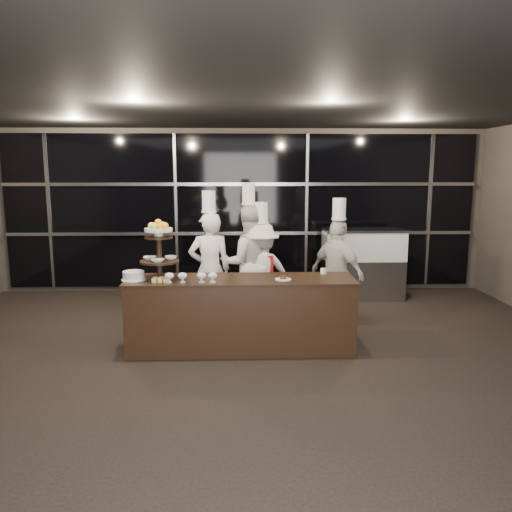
{
  "coord_description": "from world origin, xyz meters",
  "views": [
    {
      "loc": [
        -0.04,
        -4.27,
        2.24
      ],
      "look_at": [
        0.17,
        2.1,
        1.15
      ],
      "focal_mm": 35.0,
      "sensor_mm": 36.0,
      "label": 1
    }
  ],
  "objects_px": {
    "chef_a": "(210,268)",
    "display_case": "(363,260)",
    "chef_b": "(249,263)",
    "display_stand": "(159,245)",
    "layer_cake": "(134,276)",
    "buffet_counter": "(241,314)",
    "chef_c": "(261,272)",
    "chef_d": "(337,272)"
  },
  "relations": [
    {
      "from": "chef_a",
      "to": "display_case",
      "type": "bearing_deg",
      "value": 29.92
    },
    {
      "from": "chef_a",
      "to": "chef_b",
      "type": "distance_m",
      "value": 0.61
    },
    {
      "from": "display_case",
      "to": "display_stand",
      "type": "bearing_deg",
      "value": -141.63
    },
    {
      "from": "layer_cake",
      "to": "chef_a",
      "type": "xyz_separation_m",
      "value": [
        0.87,
        1.05,
        -0.11
      ]
    },
    {
      "from": "layer_cake",
      "to": "chef_a",
      "type": "height_order",
      "value": "chef_a"
    },
    {
      "from": "buffet_counter",
      "to": "display_case",
      "type": "relative_size",
      "value": 2.03
    },
    {
      "from": "chef_b",
      "to": "chef_c",
      "type": "xyz_separation_m",
      "value": [
        0.18,
        -0.06,
        -0.13
      ]
    },
    {
      "from": "chef_c",
      "to": "chef_d",
      "type": "height_order",
      "value": "chef_d"
    },
    {
      "from": "buffet_counter",
      "to": "chef_a",
      "type": "xyz_separation_m",
      "value": [
        -0.44,
        1.0,
        0.4
      ]
    },
    {
      "from": "display_stand",
      "to": "buffet_counter",
      "type": "bearing_deg",
      "value": 0.01
    },
    {
      "from": "buffet_counter",
      "to": "chef_a",
      "type": "relative_size",
      "value": 1.44
    },
    {
      "from": "chef_c",
      "to": "chef_d",
      "type": "relative_size",
      "value": 0.96
    },
    {
      "from": "buffet_counter",
      "to": "chef_d",
      "type": "relative_size",
      "value": 1.52
    },
    {
      "from": "buffet_counter",
      "to": "display_case",
      "type": "bearing_deg",
      "value": 49.2
    },
    {
      "from": "layer_cake",
      "to": "chef_b",
      "type": "distance_m",
      "value": 1.92
    },
    {
      "from": "display_case",
      "to": "chef_c",
      "type": "bearing_deg",
      "value": -144.08
    },
    {
      "from": "layer_cake",
      "to": "chef_d",
      "type": "relative_size",
      "value": 0.16
    },
    {
      "from": "chef_a",
      "to": "chef_d",
      "type": "relative_size",
      "value": 1.05
    },
    {
      "from": "display_case",
      "to": "chef_a",
      "type": "xyz_separation_m",
      "value": [
        -2.6,
        -1.5,
        0.17
      ]
    },
    {
      "from": "buffet_counter",
      "to": "chef_a",
      "type": "height_order",
      "value": "chef_a"
    },
    {
      "from": "chef_a",
      "to": "chef_b",
      "type": "xyz_separation_m",
      "value": [
        0.57,
        0.22,
        0.03
      ]
    },
    {
      "from": "chef_b",
      "to": "buffet_counter",
      "type": "bearing_deg",
      "value": -95.69
    },
    {
      "from": "layer_cake",
      "to": "chef_d",
      "type": "height_order",
      "value": "chef_d"
    },
    {
      "from": "chef_a",
      "to": "chef_d",
      "type": "distance_m",
      "value": 1.84
    },
    {
      "from": "chef_a",
      "to": "chef_d",
      "type": "xyz_separation_m",
      "value": [
        1.84,
        -0.09,
        -0.06
      ]
    },
    {
      "from": "display_stand",
      "to": "display_case",
      "type": "height_order",
      "value": "display_stand"
    },
    {
      "from": "buffet_counter",
      "to": "layer_cake",
      "type": "height_order",
      "value": "layer_cake"
    },
    {
      "from": "layer_cake",
      "to": "chef_b",
      "type": "xyz_separation_m",
      "value": [
        1.44,
        1.27,
        -0.08
      ]
    },
    {
      "from": "chef_a",
      "to": "chef_b",
      "type": "bearing_deg",
      "value": 21.29
    },
    {
      "from": "buffet_counter",
      "to": "display_stand",
      "type": "distance_m",
      "value": 1.33
    },
    {
      "from": "layer_cake",
      "to": "buffet_counter",
      "type": "bearing_deg",
      "value": 2.18
    },
    {
      "from": "layer_cake",
      "to": "chef_b",
      "type": "height_order",
      "value": "chef_b"
    },
    {
      "from": "display_stand",
      "to": "chef_a",
      "type": "height_order",
      "value": "chef_a"
    },
    {
      "from": "chef_a",
      "to": "chef_c",
      "type": "bearing_deg",
      "value": 11.71
    },
    {
      "from": "buffet_counter",
      "to": "chef_d",
      "type": "height_order",
      "value": "chef_d"
    },
    {
      "from": "chef_c",
      "to": "chef_b",
      "type": "bearing_deg",
      "value": 160.57
    },
    {
      "from": "chef_a",
      "to": "layer_cake",
      "type": "bearing_deg",
      "value": -129.54
    },
    {
      "from": "buffet_counter",
      "to": "layer_cake",
      "type": "relative_size",
      "value": 9.47
    },
    {
      "from": "buffet_counter",
      "to": "layer_cake",
      "type": "distance_m",
      "value": 1.41
    },
    {
      "from": "buffet_counter",
      "to": "display_case",
      "type": "xyz_separation_m",
      "value": [
        2.16,
        2.5,
        0.22
      ]
    },
    {
      "from": "chef_b",
      "to": "layer_cake",
      "type": "bearing_deg",
      "value": -138.41
    },
    {
      "from": "buffet_counter",
      "to": "chef_c",
      "type": "height_order",
      "value": "chef_c"
    }
  ]
}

